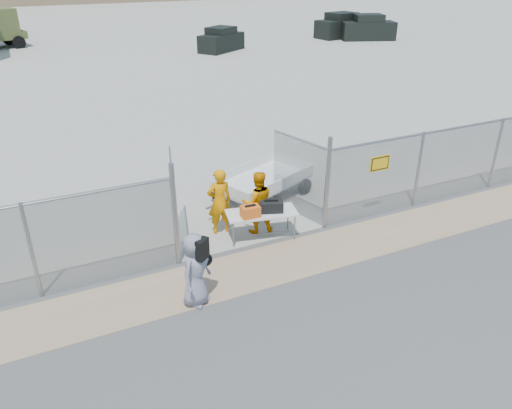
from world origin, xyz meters
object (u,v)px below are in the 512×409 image
security_worker_left (220,202)px  visitor (195,270)px  folding_table (262,225)px  security_worker_right (258,202)px  utility_trailer (262,183)px

security_worker_left → visitor: size_ratio=1.10×
folding_table → security_worker_right: bearing=93.0°
security_worker_left → visitor: bearing=61.7°
folding_table → security_worker_right: (0.06, 0.35, 0.47)m
folding_table → visitor: bearing=-130.7°
folding_table → utility_trailer: (1.08, 2.16, 0.07)m
folding_table → security_worker_left: (-0.83, 0.73, 0.51)m
security_worker_left → visitor: 2.95m
visitor → utility_trailer: size_ratio=0.44×
security_worker_right → utility_trailer: bearing=-105.8°
security_worker_left → security_worker_right: bearing=159.5°
folding_table → utility_trailer: bearing=75.5°
security_worker_right → utility_trailer: (1.02, 1.81, -0.39)m
folding_table → utility_trailer: utility_trailer is taller
security_worker_left → utility_trailer: bearing=-140.2°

